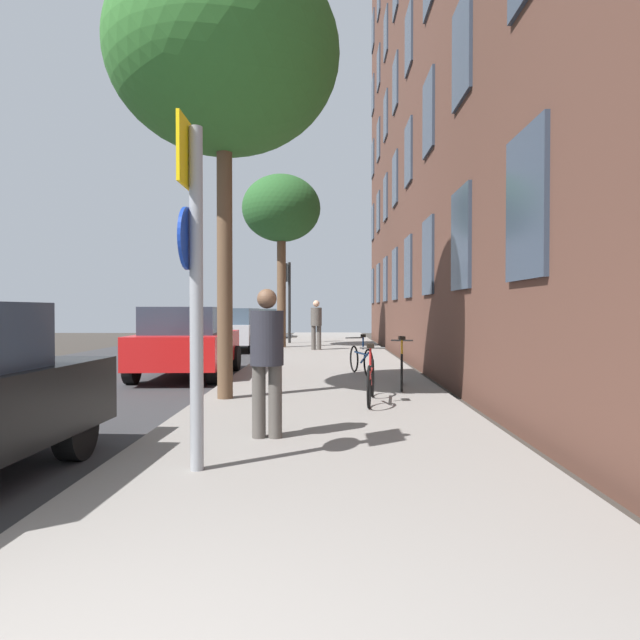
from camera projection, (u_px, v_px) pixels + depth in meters
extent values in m
plane|color=#332D28|center=(211.00, 362.00, 16.40)|extent=(41.80, 41.80, 0.00)
cube|color=#2D2D30|center=(141.00, 362.00, 16.43)|extent=(7.00, 38.00, 0.01)
cube|color=gray|center=(328.00, 360.00, 16.35)|extent=(4.20, 38.00, 0.12)
cube|color=#513328|center=(419.00, 4.00, 15.62)|extent=(0.50, 27.00, 20.60)
cube|color=#2D3847|center=(526.00, 204.00, 6.39)|extent=(0.06, 1.24, 1.76)
cube|color=#2D3847|center=(461.00, 239.00, 9.51)|extent=(0.06, 1.24, 1.76)
cube|color=#2D3847|center=(428.00, 257.00, 12.64)|extent=(0.06, 1.24, 1.76)
cube|color=#2D3847|center=(408.00, 267.00, 15.76)|extent=(0.06, 1.24, 1.76)
cube|color=#2D3847|center=(395.00, 274.00, 18.89)|extent=(0.06, 1.24, 1.76)
cube|color=#2D3847|center=(385.00, 279.00, 22.01)|extent=(0.06, 1.24, 1.76)
cube|color=#2D3847|center=(378.00, 283.00, 25.14)|extent=(0.06, 1.24, 1.76)
cube|color=#2D3847|center=(373.00, 286.00, 28.26)|extent=(0.06, 1.24, 1.76)
cube|color=#2D3847|center=(462.00, 50.00, 9.46)|extent=(0.06, 1.24, 1.76)
cube|color=#2D3847|center=(428.00, 114.00, 12.58)|extent=(0.06, 1.24, 1.76)
cube|color=#2D3847|center=(408.00, 153.00, 15.70)|extent=(0.06, 1.24, 1.76)
cube|color=#2D3847|center=(395.00, 179.00, 18.83)|extent=(0.06, 1.24, 1.76)
cube|color=#2D3847|center=(385.00, 198.00, 21.95)|extent=(0.06, 1.24, 1.76)
cube|color=#2D3847|center=(378.00, 212.00, 25.08)|extent=(0.06, 1.24, 1.76)
cube|color=#2D3847|center=(373.00, 223.00, 28.20)|extent=(0.06, 1.24, 1.76)
cube|color=#2D3847|center=(409.00, 39.00, 15.65)|extent=(0.06, 1.24, 1.76)
cube|color=#2D3847|center=(395.00, 84.00, 18.77)|extent=(0.06, 1.24, 1.76)
cube|color=#2D3847|center=(386.00, 116.00, 21.89)|extent=(0.06, 1.24, 1.76)
cube|color=#2D3847|center=(378.00, 140.00, 25.02)|extent=(0.06, 1.24, 1.76)
cube|color=#2D3847|center=(373.00, 159.00, 28.14)|extent=(0.06, 1.24, 1.76)
cube|color=#2D3847|center=(386.00, 34.00, 21.84)|extent=(0.06, 1.24, 1.76)
cube|color=#2D3847|center=(379.00, 68.00, 24.96)|extent=(0.06, 1.24, 1.76)
cube|color=#2D3847|center=(373.00, 95.00, 28.08)|extent=(0.06, 1.24, 1.76)
cube|color=#2D3847|center=(373.00, 31.00, 28.03)|extent=(0.06, 1.24, 1.76)
cylinder|color=gray|center=(196.00, 299.00, 4.90)|extent=(0.12, 0.12, 3.07)
cube|color=yellow|center=(187.00, 154.00, 4.88)|extent=(0.03, 0.60, 0.60)
cylinder|color=#14339E|center=(187.00, 239.00, 4.89)|extent=(0.03, 0.56, 0.56)
cylinder|color=black|center=(289.00, 303.00, 23.99)|extent=(0.12, 0.12, 3.54)
cube|color=black|center=(285.00, 273.00, 23.97)|extent=(0.20, 0.24, 0.80)
sphere|color=#4B0707|center=(283.00, 267.00, 23.97)|extent=(0.16, 0.16, 0.16)
sphere|color=#523707|center=(283.00, 273.00, 23.97)|extent=(0.16, 0.16, 0.16)
sphere|color=green|center=(283.00, 278.00, 23.98)|extent=(0.16, 0.16, 0.16)
cylinder|color=brown|center=(225.00, 262.00, 8.89)|extent=(0.25, 0.25, 4.45)
ellipsoid|color=#2D6628|center=(224.00, 54.00, 8.83)|extent=(3.74, 3.74, 3.18)
cylinder|color=brown|center=(281.00, 290.00, 21.25)|extent=(0.34, 0.34, 4.48)
ellipsoid|color=#235123|center=(281.00, 208.00, 21.19)|extent=(3.04, 3.04, 2.58)
torus|color=black|center=(372.00, 378.00, 9.08)|extent=(0.12, 0.63, 0.63)
torus|color=black|center=(369.00, 387.00, 8.01)|extent=(0.12, 0.63, 0.63)
cylinder|color=#B21E1E|center=(371.00, 371.00, 8.54)|extent=(0.16, 0.92, 0.04)
cylinder|color=#B21E1E|center=(370.00, 378.00, 8.28)|extent=(0.11, 0.56, 0.30)
cylinder|color=#B21E1E|center=(370.00, 356.00, 8.38)|extent=(0.04, 0.04, 0.28)
cube|color=black|center=(370.00, 346.00, 8.38)|extent=(0.10, 0.24, 0.06)
cylinder|color=#4C4C4C|center=(372.00, 348.00, 9.07)|extent=(0.42, 0.08, 0.03)
torus|color=black|center=(402.00, 367.00, 10.62)|extent=(0.13, 0.67, 0.67)
torus|color=black|center=(402.00, 373.00, 9.65)|extent=(0.13, 0.67, 0.67)
cylinder|color=#C68C19|center=(402.00, 360.00, 10.13)|extent=(0.16, 0.83, 0.04)
cylinder|color=#C68C19|center=(402.00, 366.00, 9.89)|extent=(0.11, 0.51, 0.27)
cylinder|color=#C68C19|center=(402.00, 347.00, 9.98)|extent=(0.04, 0.04, 0.28)
cube|color=black|center=(402.00, 338.00, 9.98)|extent=(0.10, 0.24, 0.06)
cylinder|color=#4C4C4C|center=(402.00, 340.00, 10.61)|extent=(0.42, 0.09, 0.03)
torus|color=black|center=(354.00, 359.00, 12.68)|extent=(0.19, 0.61, 0.62)
torus|color=black|center=(368.00, 363.00, 11.63)|extent=(0.19, 0.61, 0.62)
cylinder|color=#194C99|center=(361.00, 353.00, 12.15)|extent=(0.26, 0.90, 0.04)
cylinder|color=#194C99|center=(365.00, 358.00, 11.89)|extent=(0.17, 0.55, 0.30)
cylinder|color=#194C99|center=(363.00, 343.00, 11.99)|extent=(0.04, 0.04, 0.28)
cube|color=black|center=(363.00, 336.00, 11.99)|extent=(0.10, 0.24, 0.06)
cylinder|color=#4C4C4C|center=(354.00, 338.00, 12.67)|extent=(0.42, 0.13, 0.03)
cylinder|color=#4C4742|center=(259.00, 401.00, 6.16)|extent=(0.15, 0.15, 0.82)
cylinder|color=#4C4742|center=(275.00, 401.00, 6.16)|extent=(0.15, 0.15, 0.82)
cylinder|color=#26262D|center=(267.00, 338.00, 6.15)|extent=(0.50, 0.50, 0.61)
sphere|color=brown|center=(267.00, 299.00, 6.14)|extent=(0.22, 0.22, 0.22)
cylinder|color=#4C4742|center=(314.00, 338.00, 19.88)|extent=(0.16, 0.16, 0.88)
cylinder|color=#4C4742|center=(319.00, 338.00, 19.88)|extent=(0.16, 0.16, 0.88)
cylinder|color=#4C4742|center=(316.00, 317.00, 19.86)|extent=(0.50, 0.50, 0.66)
sphere|color=tan|center=(316.00, 304.00, 19.86)|extent=(0.24, 0.24, 0.24)
cylinder|color=black|center=(76.00, 429.00, 5.65)|extent=(0.22, 0.64, 0.64)
cube|color=red|center=(188.00, 348.00, 12.71)|extent=(2.07, 4.15, 0.70)
cube|color=#2D3847|center=(186.00, 320.00, 12.50)|extent=(1.68, 2.35, 0.60)
cylinder|color=black|center=(168.00, 358.00, 14.03)|extent=(0.22, 0.64, 0.64)
cylinder|color=black|center=(235.00, 358.00, 14.01)|extent=(0.22, 0.64, 0.64)
cylinder|color=black|center=(132.00, 369.00, 11.43)|extent=(0.22, 0.64, 0.64)
cylinder|color=black|center=(214.00, 369.00, 11.41)|extent=(0.22, 0.64, 0.64)
cube|color=#B7B7BC|center=(236.00, 333.00, 21.05)|extent=(1.91, 4.22, 0.70)
cube|color=#384756|center=(236.00, 316.00, 20.83)|extent=(1.56, 2.38, 0.60)
cylinder|color=black|center=(223.00, 340.00, 22.40)|extent=(0.22, 0.64, 0.64)
cylinder|color=black|center=(261.00, 340.00, 22.37)|extent=(0.22, 0.64, 0.64)
cylinder|color=black|center=(209.00, 344.00, 19.74)|extent=(0.22, 0.64, 0.64)
cylinder|color=black|center=(252.00, 344.00, 19.72)|extent=(0.22, 0.64, 0.64)
cube|color=orange|center=(263.00, 327.00, 29.38)|extent=(2.00, 4.14, 0.70)
cube|color=#384756|center=(263.00, 314.00, 29.16)|extent=(1.64, 2.34, 0.60)
cylinder|color=black|center=(251.00, 332.00, 30.70)|extent=(0.22, 0.64, 0.64)
cylinder|color=black|center=(281.00, 332.00, 30.68)|extent=(0.22, 0.64, 0.64)
cylinder|color=black|center=(244.00, 334.00, 28.09)|extent=(0.22, 0.64, 0.64)
cylinder|color=black|center=(277.00, 334.00, 28.07)|extent=(0.22, 0.64, 0.64)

